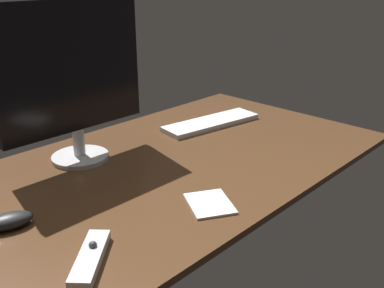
% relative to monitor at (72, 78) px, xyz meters
% --- Properties ---
extents(desk, '(1.40, 0.84, 0.02)m').
position_rel_monitor_xyz_m(desk, '(0.23, -0.23, -0.28)').
color(desk, '#4C301C').
rests_on(desk, ground).
extents(monitor, '(0.49, 0.18, 0.50)m').
position_rel_monitor_xyz_m(monitor, '(0.00, 0.00, 0.00)').
color(monitor, '#BEBEBE').
rests_on(monitor, desk).
extents(keyboard, '(0.42, 0.18, 0.02)m').
position_rel_monitor_xyz_m(keyboard, '(0.55, -0.09, -0.26)').
color(keyboard, silver).
rests_on(keyboard, desk).
extents(computer_mouse, '(0.13, 0.09, 0.04)m').
position_rel_monitor_xyz_m(computer_mouse, '(-0.35, -0.23, -0.25)').
color(computer_mouse, black).
rests_on(computer_mouse, desk).
extents(media_remote, '(0.17, 0.16, 0.04)m').
position_rel_monitor_xyz_m(media_remote, '(-0.29, -0.49, -0.26)').
color(media_remote, '#B7B7BC').
rests_on(media_remote, desk).
extents(notepad, '(0.16, 0.17, 0.01)m').
position_rel_monitor_xyz_m(notepad, '(0.07, -0.51, -0.27)').
color(notepad, silver).
rests_on(notepad, desk).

